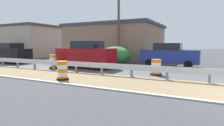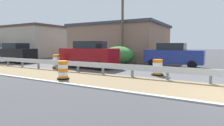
% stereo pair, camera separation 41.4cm
% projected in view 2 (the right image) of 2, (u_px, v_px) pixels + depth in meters
% --- Properties ---
extents(traffic_barrel_nearest, '(0.72, 0.72, 0.96)m').
position_uv_depth(traffic_barrel_nearest, '(158.00, 68.00, 11.27)').
color(traffic_barrel_nearest, orange).
rests_on(traffic_barrel_nearest, ground).
extents(traffic_barrel_close, '(0.64, 0.64, 0.99)m').
position_uv_depth(traffic_barrel_close, '(63.00, 71.00, 9.97)').
color(traffic_barrel_close, orange).
rests_on(traffic_barrel_close, ground).
extents(traffic_barrel_mid, '(0.64, 0.64, 1.07)m').
position_uv_depth(traffic_barrel_mid, '(56.00, 62.00, 14.80)').
color(traffic_barrel_mid, orange).
rests_on(traffic_barrel_mid, ground).
extents(car_lead_near_lane, '(2.05, 4.78, 2.11)m').
position_uv_depth(car_lead_near_lane, '(89.00, 55.00, 14.94)').
color(car_lead_near_lane, maroon).
rests_on(car_lead_near_lane, ground).
extents(car_lead_far_lane, '(2.14, 4.81, 2.00)m').
position_uv_depth(car_lead_far_lane, '(15.00, 53.00, 19.51)').
color(car_lead_far_lane, black).
rests_on(car_lead_far_lane, ground).
extents(car_distant_a, '(2.05, 4.05, 1.97)m').
position_uv_depth(car_distant_a, '(15.00, 51.00, 25.13)').
color(car_distant_a, silver).
rests_on(car_distant_a, ground).
extents(car_distant_c, '(1.93, 4.60, 1.97)m').
position_uv_depth(car_distant_c, '(173.00, 55.00, 15.47)').
color(car_distant_c, navy).
rests_on(car_distant_c, ground).
extents(roadside_shop_near, '(9.18, 11.01, 4.38)m').
position_uv_depth(roadside_shop_near, '(121.00, 42.00, 24.57)').
color(roadside_shop_near, '#93705B').
rests_on(roadside_shop_near, ground).
extents(roadside_shop_far, '(7.91, 12.29, 4.78)m').
position_uv_depth(roadside_shop_far, '(31.00, 41.00, 31.51)').
color(roadside_shop_far, '#AD9E8E').
rests_on(roadside_shop_far, ground).
extents(utility_pole_near, '(0.24, 1.80, 7.19)m').
position_uv_depth(utility_pole_near, '(123.00, 26.00, 18.79)').
color(utility_pole_near, brown).
rests_on(utility_pole_near, ground).
extents(bush_roadside, '(2.90, 2.90, 1.69)m').
position_uv_depth(bush_roadside, '(119.00, 55.00, 17.50)').
color(bush_roadside, '#337533').
rests_on(bush_roadside, ground).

